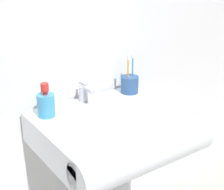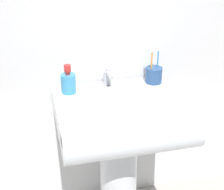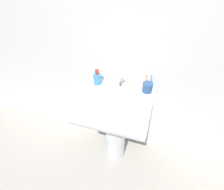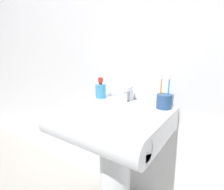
# 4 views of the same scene
# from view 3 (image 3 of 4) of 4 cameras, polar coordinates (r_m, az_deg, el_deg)

# --- Properties ---
(ground_plane) EXTENTS (6.00, 6.00, 0.00)m
(ground_plane) POSITION_cam_3_polar(r_m,az_deg,el_deg) (1.96, 1.00, -18.41)
(ground_plane) COLOR #ADA89E
(ground_plane) RESTS_ON ground
(wall_back) EXTENTS (5.00, 0.05, 2.40)m
(wall_back) POSITION_cam_3_polar(r_m,az_deg,el_deg) (1.41, 5.01, 20.02)
(wall_back) COLOR white
(wall_back) RESTS_ON ground
(sink_pedestal) EXTENTS (0.19, 0.19, 0.64)m
(sink_pedestal) POSITION_cam_3_polar(r_m,az_deg,el_deg) (1.71, 1.12, -12.54)
(sink_pedestal) COLOR white
(sink_pedestal) RESTS_ON ground
(sink_basin) EXTENTS (0.57, 0.53, 0.13)m
(sink_basin) POSITION_cam_3_polar(r_m,az_deg,el_deg) (1.39, 0.72, -4.11)
(sink_basin) COLOR white
(sink_basin) RESTS_ON sink_pedestal
(faucet) EXTENTS (0.04, 0.11, 0.09)m
(faucet) POSITION_cam_3_polar(r_m,az_deg,el_deg) (1.50, 2.90, 4.74)
(faucet) COLOR #B7B7BC
(faucet) RESTS_ON sink_basin
(toothbrush_cup) EXTENTS (0.08, 0.08, 0.19)m
(toothbrush_cup) POSITION_cam_3_polar(r_m,az_deg,el_deg) (1.46, 11.50, 2.54)
(toothbrush_cup) COLOR #2D5184
(toothbrush_cup) RESTS_ON sink_basin
(soap_bottle) EXTENTS (0.07, 0.07, 0.14)m
(soap_bottle) POSITION_cam_3_polar(r_m,az_deg,el_deg) (1.52, -4.81, 5.42)
(soap_bottle) COLOR #3F99CC
(soap_bottle) RESTS_ON sink_basin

